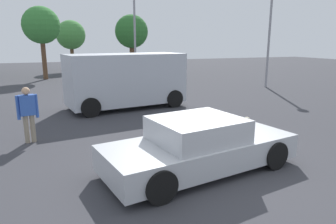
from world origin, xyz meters
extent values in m
plane|color=#38383D|center=(0.00, 0.00, 0.00)|extent=(80.00, 80.00, 0.00)
cube|color=#B7BABF|center=(-0.06, 0.26, 0.43)|extent=(4.60, 2.45, 0.55)
cube|color=#B7BABF|center=(-0.16, 0.24, 0.96)|extent=(2.08, 1.88, 0.50)
cube|color=slate|center=(0.70, 0.38, 0.96)|extent=(0.31, 1.47, 0.42)
cube|color=slate|center=(-1.01, 0.09, 0.96)|extent=(0.31, 1.47, 0.42)
cylinder|color=black|center=(1.27, 1.31, 0.32)|extent=(0.67, 0.32, 0.64)
cylinder|color=black|center=(1.54, -0.30, 0.32)|extent=(0.67, 0.32, 0.64)
cylinder|color=black|center=(-1.66, 0.81, 0.32)|extent=(0.67, 0.32, 0.64)
cylinder|color=black|center=(-1.38, -0.80, 0.32)|extent=(0.67, 0.32, 0.64)
ellipsoid|color=beige|center=(2.57, 2.60, 0.25)|extent=(0.41, 0.37, 0.27)
sphere|color=beige|center=(2.79, 2.53, 0.33)|extent=(0.22, 0.22, 0.22)
sphere|color=beige|center=(2.86, 2.50, 0.32)|extent=(0.10, 0.10, 0.10)
cylinder|color=beige|center=(2.70, 2.64, 0.07)|extent=(0.06, 0.06, 0.14)
cylinder|color=beige|center=(2.65, 2.50, 0.07)|extent=(0.06, 0.06, 0.14)
cylinder|color=beige|center=(2.50, 2.71, 0.07)|extent=(0.06, 0.06, 0.14)
cylinder|color=beige|center=(2.45, 2.57, 0.07)|extent=(0.06, 0.06, 0.14)
sphere|color=beige|center=(2.38, 2.68, 0.30)|extent=(0.12, 0.12, 0.12)
cube|color=#B2B7C1|center=(-0.04, 7.36, 1.27)|extent=(5.13, 2.76, 2.09)
cube|color=slate|center=(-2.42, 7.02, 1.73)|extent=(0.30, 1.76, 0.84)
cylinder|color=black|center=(-1.72, 6.12, 0.38)|extent=(0.79, 0.36, 0.76)
cylinder|color=black|center=(-2.01, 8.08, 0.38)|extent=(0.79, 0.36, 0.76)
cylinder|color=black|center=(1.92, 6.65, 0.38)|extent=(0.79, 0.36, 0.76)
cylinder|color=black|center=(1.64, 8.60, 0.38)|extent=(0.79, 0.36, 0.76)
cylinder|color=gray|center=(-3.63, 3.72, 0.40)|extent=(0.13, 0.13, 0.81)
cylinder|color=gray|center=(-3.80, 3.69, 0.40)|extent=(0.13, 0.13, 0.81)
cube|color=#3359B2|center=(-3.72, 3.70, 1.09)|extent=(0.44, 0.32, 0.57)
cylinder|color=#3359B2|center=(-3.48, 3.75, 1.04)|extent=(0.09, 0.09, 0.67)
cylinder|color=#3359B2|center=(-3.95, 3.66, 1.04)|extent=(0.09, 0.09, 0.67)
sphere|color=tan|center=(-3.72, 3.70, 1.49)|extent=(0.22, 0.22, 0.22)
cylinder|color=gray|center=(2.36, 14.65, 2.97)|extent=(0.14, 0.14, 5.93)
cylinder|color=gray|center=(9.63, 10.19, 2.68)|extent=(0.14, 0.14, 5.36)
cylinder|color=brown|center=(-0.95, 25.65, 1.20)|extent=(0.34, 0.34, 2.40)
sphere|color=#478C42|center=(-0.95, 25.65, 3.42)|extent=(2.72, 2.72, 2.72)
cylinder|color=brown|center=(-3.40, 19.49, 1.48)|extent=(0.34, 0.34, 2.97)
sphere|color=#387F38|center=(-3.40, 19.49, 3.98)|extent=(2.70, 2.70, 2.70)
cylinder|color=brown|center=(3.73, 20.81, 1.30)|extent=(0.42, 0.42, 2.59)
sphere|color=#2D6B2D|center=(3.73, 20.81, 3.65)|extent=(2.81, 2.81, 2.81)
camera|label=1|loc=(-3.03, -5.48, 2.83)|focal=32.58mm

